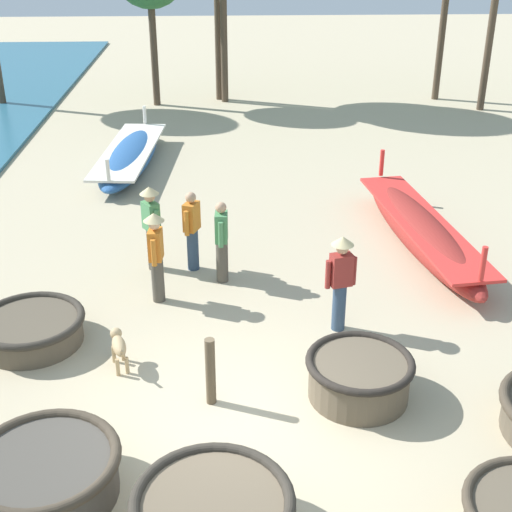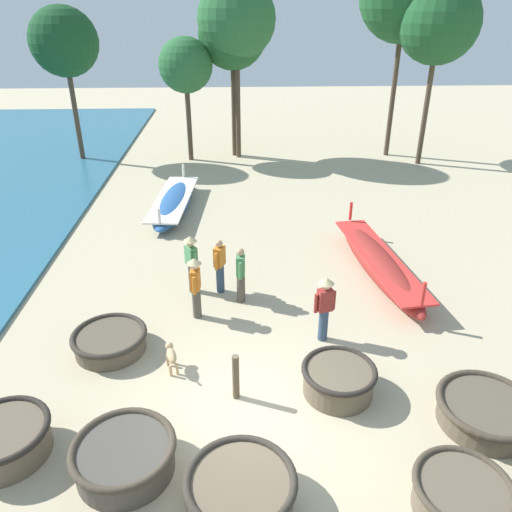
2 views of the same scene
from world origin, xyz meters
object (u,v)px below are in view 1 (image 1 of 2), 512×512
at_px(fisherman_standing_left, 151,223).
at_px(mooring_post_shoreline, 210,371).
at_px(coracle_weathered, 46,473).
at_px(fisherman_hauling, 341,277).
at_px(long_boat_red_hull, 421,231).
at_px(coracle_beside_post, 31,328).
at_px(dog, 119,345).
at_px(long_boat_blue_hull, 130,156).
at_px(fisherman_with_hat, 192,229).
at_px(coracle_front_right, 359,376).
at_px(fisherman_standing_right, 222,240).
at_px(fisherman_crouching, 156,252).

bearing_deg(fisherman_standing_left, mooring_post_shoreline, -74.51).
bearing_deg(coracle_weathered, fisherman_hauling, 41.82).
bearing_deg(long_boat_red_hull, coracle_beside_post, -155.35).
distance_m(dog, mooring_post_shoreline, 1.68).
bearing_deg(long_boat_blue_hull, fisherman_with_hat, -72.50).
bearing_deg(coracle_front_right, long_boat_red_hull, 66.53).
distance_m(fisherman_with_hat, fisherman_standing_right, 0.75).
bearing_deg(coracle_beside_post, fisherman_hauling, 2.42).
distance_m(coracle_front_right, fisherman_standing_left, 5.27).
height_order(long_boat_blue_hull, dog, long_boat_blue_hull).
xyz_separation_m(fisherman_with_hat, dog, (-0.99, -3.19, -0.46)).
bearing_deg(coracle_beside_post, mooring_post_shoreline, -29.88).
bearing_deg(long_boat_blue_hull, fisherman_crouching, -79.50).
relative_size(long_boat_red_hull, fisherman_standing_right, 3.68).
height_order(coracle_beside_post, fisherman_standing_right, fisherman_standing_right).
height_order(fisherman_hauling, mooring_post_shoreline, fisherman_hauling).
distance_m(coracle_beside_post, fisherman_standing_right, 3.65).
relative_size(coracle_beside_post, fisherman_with_hat, 1.09).
relative_size(fisherman_standing_right, fisherman_hauling, 0.94).
xyz_separation_m(long_boat_red_hull, fisherman_standing_right, (-4.02, -1.27, 0.48)).
height_order(fisherman_with_hat, dog, fisherman_with_hat).
xyz_separation_m(coracle_front_right, fisherman_standing_left, (-3.24, 4.12, 0.62)).
bearing_deg(fisherman_with_hat, dog, -107.22).
bearing_deg(fisherman_standing_left, fisherman_crouching, -81.26).
bearing_deg(coracle_weathered, coracle_beside_post, 106.30).
bearing_deg(fisherman_with_hat, long_boat_blue_hull, 107.50).
xyz_separation_m(long_boat_red_hull, fisherman_standing_left, (-5.33, -0.71, 0.60)).
relative_size(coracle_beside_post, long_boat_blue_hull, 0.32).
bearing_deg(coracle_front_right, coracle_beside_post, 162.20).
bearing_deg(fisherman_hauling, fisherman_with_hat, 137.31).
xyz_separation_m(long_boat_blue_hull, fisherman_standing_left, (1.15, -6.00, 0.66)).
distance_m(coracle_weathered, fisherman_standing_left, 5.94).
bearing_deg(fisherman_with_hat, coracle_beside_post, -134.96).
bearing_deg(fisherman_standing_right, fisherman_hauling, -42.73).
xyz_separation_m(long_boat_blue_hull, mooring_post_shoreline, (2.31, -10.18, 0.22)).
xyz_separation_m(coracle_beside_post, long_boat_red_hull, (7.05, 3.23, 0.10)).
bearing_deg(long_boat_blue_hull, mooring_post_shoreline, -77.22).
distance_m(long_boat_red_hull, mooring_post_shoreline, 6.43).
height_order(coracle_front_right, fisherman_hauling, fisherman_hauling).
bearing_deg(coracle_front_right, mooring_post_shoreline, -178.35).
bearing_deg(fisherman_crouching, coracle_weathered, -101.46).
xyz_separation_m(fisherman_with_hat, fisherman_standing_left, (-0.76, 0.05, 0.12)).
distance_m(coracle_beside_post, fisherman_hauling, 4.98).
distance_m(fisherman_crouching, fisherman_hauling, 3.20).
height_order(fisherman_crouching, dog, fisherman_crouching).
bearing_deg(fisherman_hauling, coracle_weathered, -138.18).
bearing_deg(fisherman_with_hat, fisherman_standing_left, 175.99).
bearing_deg(fisherman_with_hat, long_boat_red_hull, 9.42).
relative_size(fisherman_hauling, fisherman_standing_left, 1.00).
xyz_separation_m(fisherman_standing_left, mooring_post_shoreline, (1.16, -4.18, -0.44)).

